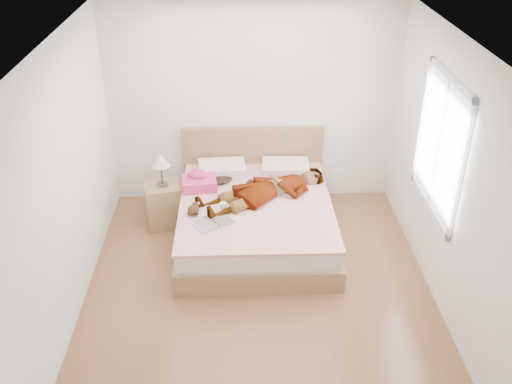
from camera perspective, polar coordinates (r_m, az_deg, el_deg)
ground at (r=6.07m, az=0.28°, el=-9.77°), size 4.00×4.00×0.00m
woman at (r=6.64m, az=0.98°, el=0.58°), size 1.76×1.34×0.23m
hair at (r=7.07m, az=-3.82°, el=1.72°), size 0.40×0.48×0.07m
phone at (r=6.95m, az=-3.30°, el=2.64°), size 0.09×0.11×0.05m
room_shell at (r=5.85m, az=17.91°, el=4.42°), size 4.00×4.00×4.00m
bed at (r=6.75m, az=-0.05°, el=-2.34°), size 1.80×2.08×1.00m
towel at (r=6.84m, az=-5.75°, el=1.08°), size 0.44×0.37×0.21m
magazine at (r=6.19m, az=-4.29°, el=-3.01°), size 0.51×0.46×0.03m
coffee_mug at (r=6.39m, az=-3.28°, el=-1.43°), size 0.12×0.09×0.09m
plush_toy at (r=6.34m, az=-6.25°, el=-1.71°), size 0.16×0.21×0.11m
nightstand at (r=7.05m, az=-9.17°, el=-0.88°), size 0.52×0.48×0.95m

